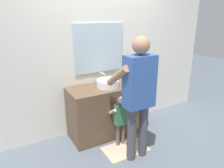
# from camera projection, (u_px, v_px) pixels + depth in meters

# --- Properties ---
(ground_plane) EXTENTS (14.00, 14.00, 0.00)m
(ground_plane) POSITION_uv_depth(u_px,v_px,m) (117.00, 141.00, 3.34)
(ground_plane) COLOR slate
(back_wall) EXTENTS (4.40, 0.10, 2.70)m
(back_wall) POSITION_uv_depth(u_px,v_px,m) (98.00, 49.00, 3.42)
(back_wall) COLOR silver
(back_wall) RESTS_ON ground
(vanity_cabinet) EXTENTS (1.22, 0.54, 0.82)m
(vanity_cabinet) POSITION_uv_depth(u_px,v_px,m) (107.00, 110.00, 3.46)
(vanity_cabinet) COLOR brown
(vanity_cabinet) RESTS_ON ground
(sink_basin) EXTENTS (0.35, 0.35, 0.11)m
(sink_basin) POSITION_uv_depth(u_px,v_px,m) (108.00, 83.00, 3.29)
(sink_basin) COLOR white
(sink_basin) RESTS_ON vanity_cabinet
(faucet) EXTENTS (0.18, 0.14, 0.18)m
(faucet) POSITION_uv_depth(u_px,v_px,m) (102.00, 78.00, 3.46)
(faucet) COLOR #B7BABF
(faucet) RESTS_ON vanity_cabinet
(toothbrush_cup) EXTENTS (0.07, 0.07, 0.21)m
(toothbrush_cup) POSITION_uv_depth(u_px,v_px,m) (130.00, 80.00, 3.45)
(toothbrush_cup) COLOR #D86666
(toothbrush_cup) RESTS_ON vanity_cabinet
(bath_mat) EXTENTS (0.64, 0.40, 0.02)m
(bath_mat) POSITION_uv_depth(u_px,v_px,m) (125.00, 149.00, 3.13)
(bath_mat) COLOR #CCAD8E
(bath_mat) RESTS_ON ground
(child_toddler) EXTENTS (0.24, 0.24, 0.78)m
(child_toddler) POSITION_uv_depth(u_px,v_px,m) (120.00, 117.00, 3.11)
(child_toddler) COLOR #6B5B4C
(child_toddler) RESTS_ON ground
(adult_parent) EXTENTS (0.51, 0.54, 1.66)m
(adult_parent) POSITION_uv_depth(u_px,v_px,m) (138.00, 89.00, 2.69)
(adult_parent) COLOR #47474C
(adult_parent) RESTS_ON ground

